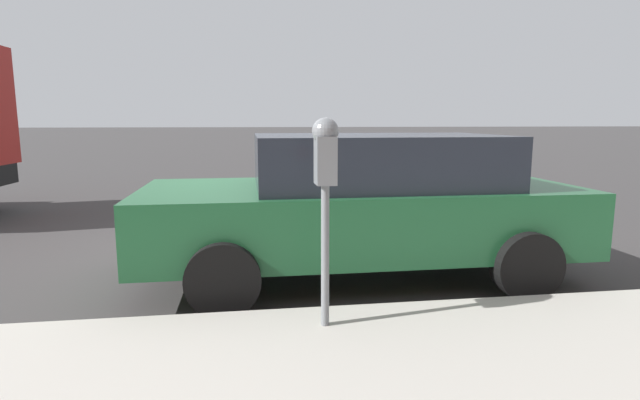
{
  "coord_description": "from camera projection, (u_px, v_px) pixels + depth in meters",
  "views": [
    {
      "loc": [
        -6.03,
        0.16,
        1.64
      ],
      "look_at": [
        -2.44,
        -0.37,
        1.06
      ],
      "focal_mm": 28.0,
      "sensor_mm": 36.0,
      "label": 1
    }
  ],
  "objects": [
    {
      "name": "ground_plane",
      "position": [
        262.0,
        254.0,
        6.18
      ],
      "size": [
        220.0,
        220.0,
        0.0
      ],
      "primitive_type": "plane",
      "color": "#3D3A3A"
    },
    {
      "name": "parking_meter",
      "position": [
        325.0,
        169.0,
        3.52
      ],
      "size": [
        0.21,
        0.19,
        1.52
      ],
      "color": "gray",
      "rests_on": "sidewalk"
    },
    {
      "name": "car_green",
      "position": [
        364.0,
        203.0,
        5.2
      ],
      "size": [
        2.04,
        4.44,
        1.49
      ],
      "rotation": [
        0.0,
        0.0,
        -0.0
      ],
      "color": "#1E5B33",
      "rests_on": "ground_plane"
    }
  ]
}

